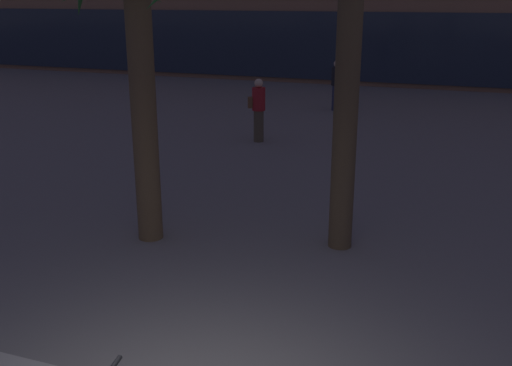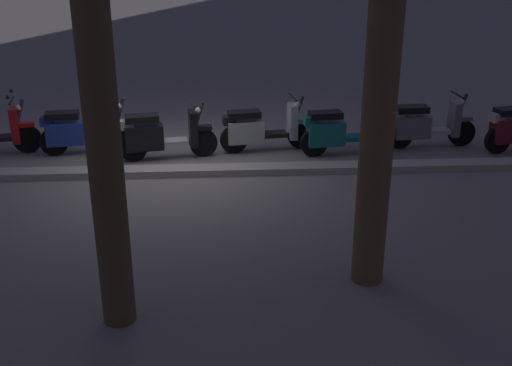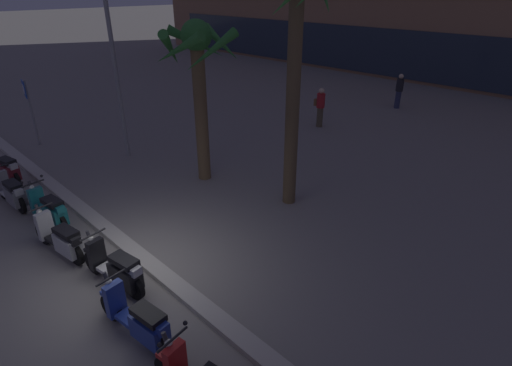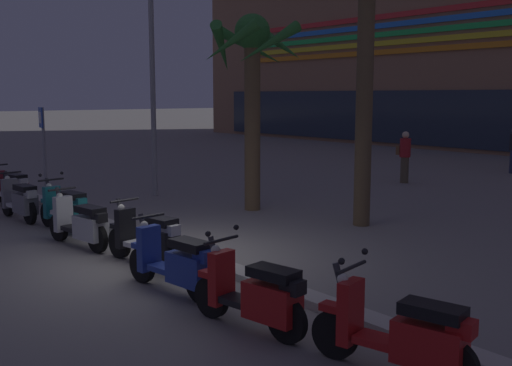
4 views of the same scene
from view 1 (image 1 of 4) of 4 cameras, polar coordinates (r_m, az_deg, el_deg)
palm_tree_near_sign at (r=8.77m, az=-11.42°, el=15.87°), size 2.26×2.37×4.64m
pedestrian_strolling_near_curb at (r=15.26m, az=0.23°, el=7.18°), size 0.46×0.35×1.63m
pedestrian_by_palm_tree at (r=19.75m, az=7.76°, el=9.45°), size 0.35×0.46×1.64m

